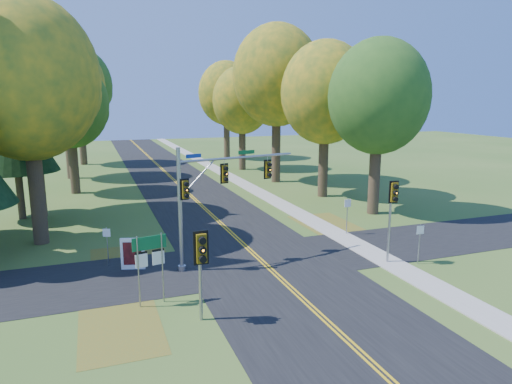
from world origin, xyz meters
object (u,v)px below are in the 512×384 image
object	(u,v)px
route_sign_cluster	(150,256)
east_signal_pole	(393,201)
traffic_mast	(211,189)
info_kiosk	(133,254)

from	to	relation	value
route_sign_cluster	east_signal_pole	bearing A→B (deg)	-6.67
traffic_mast	info_kiosk	distance (m)	5.08
east_signal_pole	traffic_mast	bearing A→B (deg)	168.09
route_sign_cluster	info_kiosk	distance (m)	4.60
traffic_mast	east_signal_pole	world-z (taller)	traffic_mast
info_kiosk	route_sign_cluster	bearing A→B (deg)	-68.77
traffic_mast	east_signal_pole	xyz separation A→B (m)	(8.67, -3.05, -0.63)
traffic_mast	info_kiosk	bearing A→B (deg)	157.51
traffic_mast	route_sign_cluster	size ratio (longest dim) A/B	2.20
east_signal_pole	info_kiosk	size ratio (longest dim) A/B	2.71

